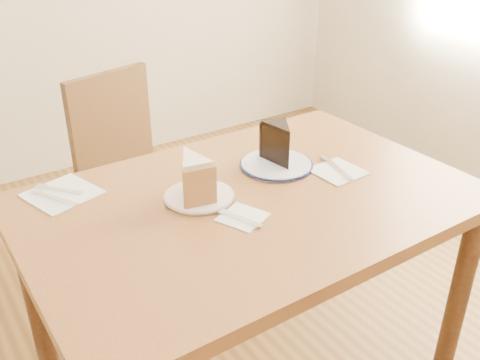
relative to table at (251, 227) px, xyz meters
The scene contains 13 objects.
table is the anchor object (origin of this frame).
chair_far 0.78m from the table, 90.90° to the left, with size 0.53×0.53×0.88m.
plate_cream 0.17m from the table, 151.30° to the left, with size 0.18×0.18×0.01m, color white.
plate_navy 0.22m from the table, 32.47° to the left, with size 0.21×0.21×0.01m, color white.
carrot_cake 0.23m from the table, 150.14° to the left, with size 0.08×0.12×0.10m, color beige, non-canonical shape.
chocolate_cake 0.26m from the table, 29.74° to the left, with size 0.08×0.11×0.11m, color black, non-canonical shape.
napkin_cream 0.15m from the table, 135.37° to the right, with size 0.11×0.11×0.00m, color white.
napkin_navy 0.31m from the table, ahead, with size 0.14×0.14×0.00m, color white.
napkin_spare 0.52m from the table, 145.14° to the left, with size 0.17×0.17×0.00m, color white.
fork_cream 0.16m from the table, 139.21° to the right, with size 0.01×0.14×0.00m, color silver.
knife_navy 0.32m from the table, ahead, with size 0.02×0.17×0.00m, color white.
fork_spare 0.54m from the table, 143.27° to the left, with size 0.01×0.14×0.00m, color white.
knife_spare 0.53m from the table, 148.42° to the left, with size 0.01×0.16×0.00m, color silver.
Camera 1 is at (-0.72, -1.03, 1.46)m, focal length 40.00 mm.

